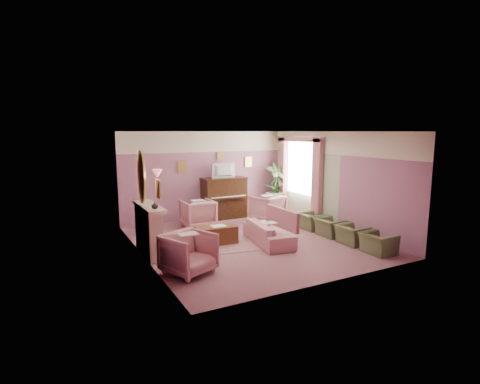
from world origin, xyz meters
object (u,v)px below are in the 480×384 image
olive_chair_b (352,232)px  piano (224,198)px  sofa (268,229)px  television (225,169)px  coffee_table (216,235)px  floral_armchair_left (198,212)px  olive_chair_a (378,240)px  floral_armchair_right (268,207)px  side_table (274,203)px  floral_armchair_front (189,251)px  olive_chair_d (311,218)px  olive_chair_c (330,225)px

olive_chair_b → piano: bearing=111.7°
sofa → olive_chair_b: sofa is taller
television → coffee_table: (-1.38, -2.41, -1.38)m
piano → floral_armchair_left: bearing=-148.3°
coffee_table → television: bearing=60.2°
coffee_table → olive_chair_a: 3.87m
floral_armchair_right → side_table: size_ratio=1.30×
floral_armchair_right → olive_chair_a: 3.98m
floral_armchair_left → olive_chair_a: (2.82, -4.16, -0.14)m
piano → sofa: piano is taller
floral_armchair_front → sofa: bearing=21.9°
floral_armchair_right → olive_chair_b: size_ratio=1.24×
floral_armchair_left → olive_chair_a: 5.03m
television → olive_chair_b: bearing=-68.1°
piano → floral_armchair_front: piano is taller
piano → olive_chair_d: piano is taller
coffee_table → floral_armchair_front: bearing=-129.8°
floral_armchair_right → olive_chair_b: bearing=-79.8°
floral_armchair_left → floral_armchair_right: size_ratio=1.00×
olive_chair_d → olive_chair_c: bearing=-90.0°
sofa → floral_armchair_front: 2.68m
piano → floral_armchair_right: (1.06, -0.96, -0.20)m
coffee_table → olive_chair_c: 3.11m
olive_chair_c → olive_chair_d: size_ratio=1.00×
floral_armchair_left → olive_chair_b: bearing=-49.9°
sofa → floral_armchair_left: 2.50m
floral_armchair_front → side_table: (4.57, 3.98, -0.10)m
coffee_table → olive_chair_c: olive_chair_c is taller
television → olive_chair_d: 3.16m
floral_armchair_front → olive_chair_b: floral_armchair_front is taller
floral_armchair_right → floral_armchair_front: bearing=-140.7°
coffee_table → side_table: bearing=36.5°
olive_chair_c → coffee_table: bearing=165.1°
sofa → olive_chair_b: 2.10m
television → floral_armchair_left: bearing=-150.1°
olive_chair_d → floral_armchair_left: bearing=148.9°
television → floral_armchair_front: television is taller
olive_chair_d → piano: bearing=123.6°
sofa → floral_armchair_front: size_ratio=2.02×
olive_chair_a → side_table: bearing=86.8°
floral_armchair_right → olive_chair_b: 3.17m
floral_armchair_front → television: bearing=56.0°
floral_armchair_left → olive_chair_d: 3.29m
sofa → olive_chair_d: bearing=17.9°
olive_chair_b → olive_chair_d: (0.00, 1.64, 0.00)m
olive_chair_a → olive_chair_c: 1.64m
floral_armchair_left → side_table: bearing=12.7°
television → coffee_table: size_ratio=0.80×
side_table → television: bearing=-179.7°
floral_armchair_front → side_table: floral_armchair_front is taller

